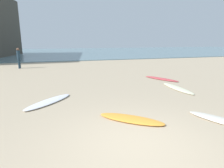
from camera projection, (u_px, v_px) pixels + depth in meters
ground_plane at (137, 145)px, 4.35m from camera, size 120.00×120.00×0.00m
ocean_water at (61, 52)px, 40.86m from camera, size 120.00×40.00×0.08m
surfboard_0 at (49, 102)px, 7.36m from camera, size 2.03×2.08×0.08m
surfboard_3 at (177, 88)px, 9.47m from camera, size 0.59×2.47×0.07m
surfboard_4 at (161, 79)px, 11.82m from camera, size 1.44×2.36×0.08m
surfboard_5 at (131, 119)px, 5.72m from camera, size 1.91×1.77×0.09m
beachgoer_near at (19, 57)px, 16.37m from camera, size 0.31×0.34×1.76m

